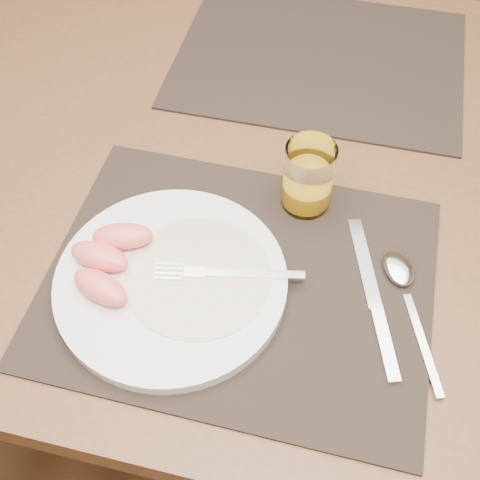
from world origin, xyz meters
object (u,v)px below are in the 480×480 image
fork (215,273)px  table (277,192)px  juice_glass (308,180)px  placemat_far (320,58)px  plate (171,282)px  knife (376,308)px  placemat_near (239,280)px  spoon (402,277)px

fork → table: bearing=82.1°
table → juice_glass: size_ratio=14.71×
fork → placemat_far: bearing=83.2°
plate → fork: size_ratio=1.55×
fork → knife: (0.19, 0.01, -0.02)m
placemat_near → placemat_far: same height
placemat_near → fork: size_ratio=2.58×
juice_glass → knife: bearing=-53.0°
plate → knife: (0.24, 0.02, -0.01)m
table → placemat_near: bearing=-91.5°
table → knife: bearing=-55.2°
spoon → table: bearing=135.6°
fork → knife: 0.19m
table → spoon: bearing=-44.4°
plate → juice_glass: size_ratio=2.84×
spoon → juice_glass: (-0.13, 0.09, 0.04)m
placemat_near → placemat_far: bearing=86.5°
spoon → juice_glass: bearing=144.5°
table → fork: 0.25m
placemat_far → spoon: (0.16, -0.40, 0.01)m
fork → knife: fork is taller
knife → spoon: 0.05m
plate → fork: (0.05, 0.02, 0.01)m
plate → spoon: bearing=15.0°
placemat_far → plate: bearing=-102.4°
plate → juice_glass: (0.13, 0.16, 0.03)m
knife → spoon: size_ratio=1.14×
placemat_near → knife: 0.16m
table → knife: 0.29m
table → juice_glass: 0.16m
spoon → juice_glass: size_ratio=1.96×
table → placemat_near: (-0.01, -0.22, 0.09)m
plate → knife: bearing=5.5°
fork → spoon: 0.22m
table → plate: plate is taller
plate → table: bearing=71.8°
fork → plate: bearing=-160.7°
placemat_near → spoon: size_ratio=2.41×
juice_glass → placemat_near: bearing=-112.0°
table → placemat_far: bearing=84.4°
fork → juice_glass: 0.17m
knife → table: bearing=124.8°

